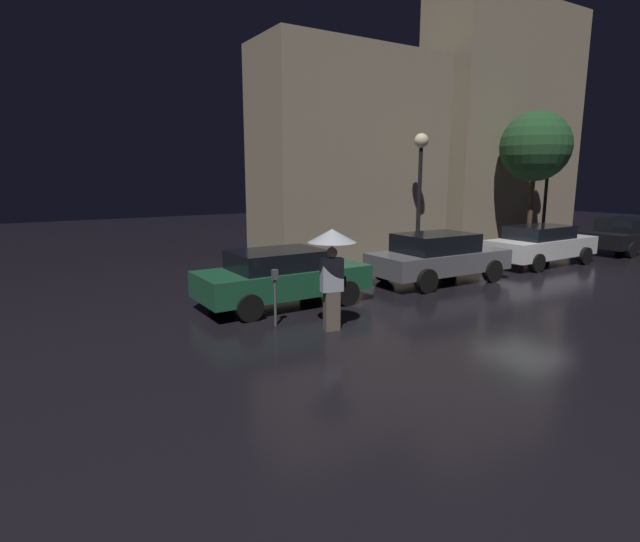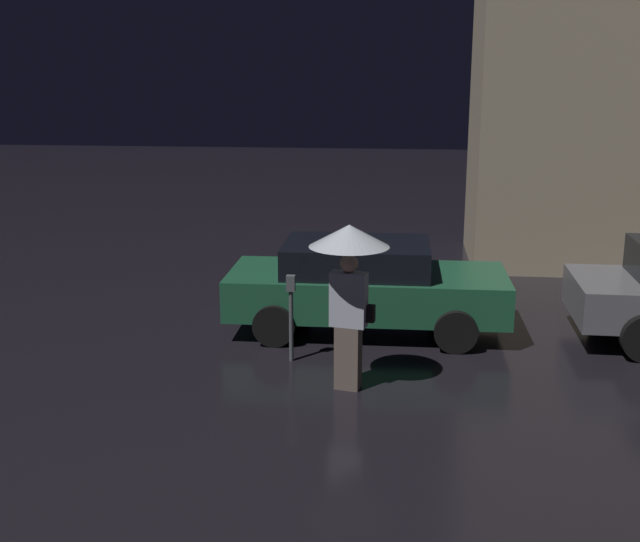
# 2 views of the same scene
# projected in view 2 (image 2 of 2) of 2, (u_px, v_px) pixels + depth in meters

# --- Properties ---
(parked_car_green) EXTENTS (4.30, 1.98, 1.40)m
(parked_car_green) POSITION_uv_depth(u_px,v_px,m) (365.00, 284.00, 12.44)
(parked_car_green) COLOR #1E5638
(parked_car_green) RESTS_ON ground
(pedestrian_with_umbrella) EXTENTS (1.00, 1.00, 2.14)m
(pedestrian_with_umbrella) POSITION_uv_depth(u_px,v_px,m) (349.00, 264.00, 9.92)
(pedestrian_with_umbrella) COLOR #66564C
(pedestrian_with_umbrella) RESTS_ON ground
(parking_meter) EXTENTS (0.12, 0.10, 1.24)m
(parking_meter) POSITION_uv_depth(u_px,v_px,m) (291.00, 308.00, 11.10)
(parking_meter) COLOR #4C5154
(parking_meter) RESTS_ON ground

